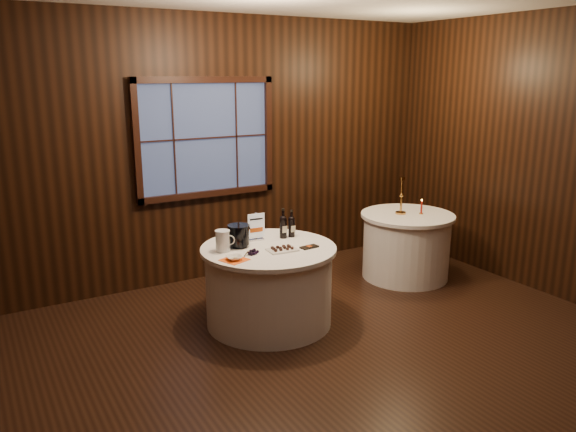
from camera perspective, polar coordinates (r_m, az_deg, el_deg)
ground at (r=4.81m, az=3.97°, el=-15.07°), size 6.00×6.00×0.00m
back_wall at (r=6.44m, az=-8.39°, el=6.93°), size 6.00×0.10×3.00m
main_table at (r=5.41m, az=-1.96°, el=-7.01°), size 1.28×1.28×0.77m
side_table at (r=6.75m, az=11.90°, el=-2.93°), size 1.08×1.08×0.77m
sign_stand at (r=5.47m, az=-3.25°, el=-1.50°), size 0.17×0.09×0.28m
port_bottle_left at (r=5.53m, az=-0.49°, el=-0.95°), size 0.07×0.07×0.30m
port_bottle_right at (r=5.57m, az=0.37°, el=-0.93°), size 0.07×0.07×0.28m
ice_bucket at (r=5.27m, az=-5.02°, el=-1.97°), size 0.21×0.21×0.21m
chocolate_plate at (r=5.16m, az=-0.59°, el=-3.38°), size 0.28×0.20×0.04m
chocolate_box at (r=5.26m, az=2.17°, el=-3.16°), size 0.18×0.10×0.01m
grape_bunch at (r=5.06m, az=-3.49°, el=-3.70°), size 0.19×0.10×0.04m
glass_pitcher at (r=5.16m, az=-6.64°, el=-2.51°), size 0.18×0.14×0.20m
orange_napkin at (r=4.94m, az=-5.47°, el=-4.46°), size 0.26×0.26×0.00m
cracker_bowl at (r=4.93m, az=-5.47°, el=-4.25°), size 0.15×0.15×0.03m
brass_candlestick at (r=6.60m, az=11.43°, el=1.54°), size 0.12×0.12×0.43m
red_candle at (r=6.66m, az=13.40°, el=0.78°), size 0.05×0.05×0.18m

